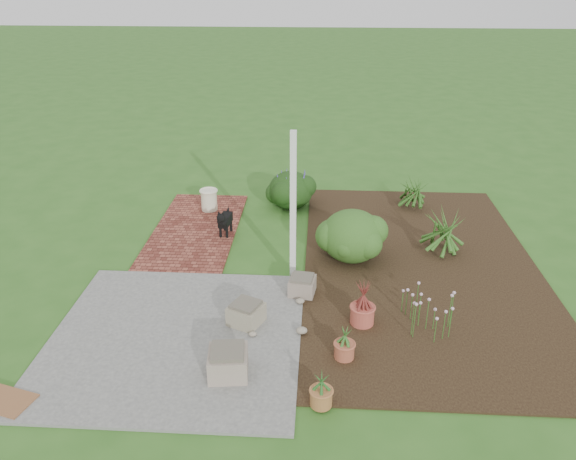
# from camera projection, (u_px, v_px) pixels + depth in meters

# --- Properties ---
(ground) EXTENTS (80.00, 80.00, 0.00)m
(ground) POSITION_uv_depth(u_px,v_px,m) (275.00, 278.00, 9.40)
(ground) COLOR #2F611E
(ground) RESTS_ON ground
(concrete_patio) EXTENTS (3.50, 3.50, 0.04)m
(concrete_patio) POSITION_uv_depth(u_px,v_px,m) (176.00, 337.00, 7.89)
(concrete_patio) COLOR #5D5D5B
(concrete_patio) RESTS_ON ground
(brick_path) EXTENTS (1.60, 3.50, 0.04)m
(brick_path) POSITION_uv_depth(u_px,v_px,m) (196.00, 229.00, 11.06)
(brick_path) COLOR #5C251D
(brick_path) RESTS_ON ground
(garden_bed) EXTENTS (4.00, 7.00, 0.03)m
(garden_bed) POSITION_uv_depth(u_px,v_px,m) (421.00, 267.00, 9.71)
(garden_bed) COLOR black
(garden_bed) RESTS_ON ground
(veranda_post) EXTENTS (0.10, 0.10, 2.50)m
(veranda_post) POSITION_uv_depth(u_px,v_px,m) (293.00, 207.00, 8.94)
(veranda_post) COLOR white
(veranda_post) RESTS_ON ground
(stone_trough_near) EXTENTS (0.54, 0.54, 0.33)m
(stone_trough_near) POSITION_uv_depth(u_px,v_px,m) (228.00, 363.00, 7.08)
(stone_trough_near) COLOR #7B6C5F
(stone_trough_near) RESTS_ON concrete_patio
(stone_trough_mid) EXTENTS (0.58, 0.58, 0.29)m
(stone_trough_mid) POSITION_uv_depth(u_px,v_px,m) (246.00, 314.00, 8.10)
(stone_trough_mid) COLOR gray
(stone_trough_mid) RESTS_ON concrete_patio
(stone_trough_far) EXTENTS (0.44, 0.44, 0.26)m
(stone_trough_far) POSITION_uv_depth(u_px,v_px,m) (302.00, 286.00, 8.83)
(stone_trough_far) COLOR gray
(stone_trough_far) RESTS_ON concrete_patio
(coir_doormat) EXTENTS (0.75, 0.58, 0.02)m
(coir_doormat) POSITION_uv_depth(u_px,v_px,m) (5.00, 400.00, 6.70)
(coir_doormat) COLOR brown
(coir_doormat) RESTS_ON concrete_patio
(black_dog) EXTENTS (0.23, 0.62, 0.53)m
(black_dog) POSITION_uv_depth(u_px,v_px,m) (225.00, 220.00, 10.64)
(black_dog) COLOR black
(black_dog) RESTS_ON brick_path
(cream_ceramic_urn) EXTENTS (0.40, 0.40, 0.44)m
(cream_ceramic_urn) POSITION_uv_depth(u_px,v_px,m) (209.00, 200.00, 11.78)
(cream_ceramic_urn) COLOR #EBE4C2
(cream_ceramic_urn) RESTS_ON brick_path
(evergreen_shrub) EXTENTS (1.29, 1.29, 0.93)m
(evergreen_shrub) POSITION_uv_depth(u_px,v_px,m) (352.00, 235.00, 9.76)
(evergreen_shrub) COLOR #214215
(evergreen_shrub) RESTS_ON garden_bed
(agapanthus_clump_back) EXTENTS (1.29, 1.29, 0.91)m
(agapanthus_clump_back) POSITION_uv_depth(u_px,v_px,m) (443.00, 228.00, 10.02)
(agapanthus_clump_back) COLOR #103C10
(agapanthus_clump_back) RESTS_ON garden_bed
(agapanthus_clump_front) EXTENTS (0.90, 0.90, 0.78)m
(agapanthus_clump_front) POSITION_uv_depth(u_px,v_px,m) (413.00, 190.00, 11.86)
(agapanthus_clump_front) COLOR #0A380D
(agapanthus_clump_front) RESTS_ON garden_bed
(pink_flower_patch) EXTENTS (1.12, 1.12, 0.56)m
(pink_flower_patch) POSITION_uv_depth(u_px,v_px,m) (431.00, 311.00, 7.95)
(pink_flower_patch) COLOR #113D0F
(pink_flower_patch) RESTS_ON garden_bed
(terracotta_pot_bronze) EXTENTS (0.42, 0.42, 0.28)m
(terracotta_pot_bronze) POSITION_uv_depth(u_px,v_px,m) (362.00, 315.00, 8.11)
(terracotta_pot_bronze) COLOR #B14C3C
(terracotta_pot_bronze) RESTS_ON garden_bed
(terracotta_pot_small_left) EXTENTS (0.32, 0.32, 0.22)m
(terracotta_pot_small_left) POSITION_uv_depth(u_px,v_px,m) (344.00, 350.00, 7.42)
(terracotta_pot_small_left) COLOR #A45337
(terracotta_pot_small_left) RESTS_ON garden_bed
(terracotta_pot_small_right) EXTENTS (0.33, 0.33, 0.22)m
(terracotta_pot_small_right) POSITION_uv_depth(u_px,v_px,m) (321.00, 397.00, 6.62)
(terracotta_pot_small_right) COLOR #A16336
(terracotta_pot_small_right) RESTS_ON garden_bed
(purple_flowering_bush) EXTENTS (0.98, 0.98, 0.81)m
(purple_flowering_bush) POSITION_uv_depth(u_px,v_px,m) (291.00, 189.00, 11.96)
(purple_flowering_bush) COLOR black
(purple_flowering_bush) RESTS_ON ground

